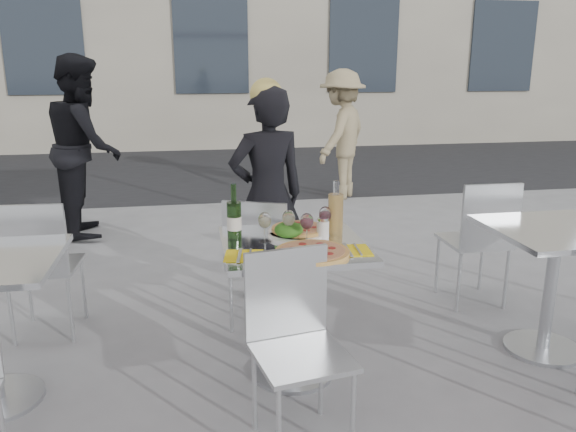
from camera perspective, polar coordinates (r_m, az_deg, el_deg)
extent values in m
plane|color=slate|center=(3.18, 0.49, -15.69)|extent=(80.00, 80.00, 0.00)
cube|color=black|center=(9.34, -6.84, 4.95)|extent=(24.00, 5.00, 0.00)
cylinder|color=#B7BABF|center=(3.17, 0.49, -15.50)|extent=(0.44, 0.44, 0.02)
cylinder|color=#B7BABF|center=(3.01, 0.51, -9.61)|extent=(0.07, 0.07, 0.72)
cube|color=silver|center=(2.87, 0.52, -2.98)|extent=(0.72, 0.72, 0.03)
cylinder|color=#B7BABF|center=(3.72, 24.43, -12.11)|extent=(0.44, 0.44, 0.02)
cylinder|color=#B7BABF|center=(3.58, 25.05, -6.97)|extent=(0.07, 0.07, 0.72)
cube|color=silver|center=(3.47, 25.72, -1.35)|extent=(0.72, 0.72, 0.03)
cylinder|color=silver|center=(3.76, 0.57, -7.04)|extent=(0.02, 0.02, 0.42)
cylinder|color=silver|center=(3.84, -4.36, -6.65)|extent=(0.02, 0.02, 0.42)
cylinder|color=silver|center=(3.46, -0.47, -9.08)|extent=(0.02, 0.02, 0.42)
cylinder|color=silver|center=(3.54, -5.83, -8.60)|extent=(0.02, 0.02, 0.42)
cube|color=silver|center=(3.57, -2.56, -4.58)|extent=(0.50, 0.50, 0.02)
cube|color=silver|center=(3.32, -3.41, -2.07)|extent=(0.37, 0.16, 0.42)
cylinder|color=silver|center=(2.40, -0.94, -21.11)|extent=(0.02, 0.02, 0.41)
cylinder|color=silver|center=(2.51, 6.60, -19.43)|extent=(0.02, 0.02, 0.41)
cylinder|color=silver|center=(2.66, -3.44, -17.14)|extent=(0.02, 0.02, 0.41)
cylinder|color=silver|center=(2.76, 3.38, -15.87)|extent=(0.02, 0.02, 0.41)
cube|color=silver|center=(2.47, 1.44, -14.13)|extent=(0.45, 0.45, 0.02)
cube|color=silver|center=(2.53, -0.17, -7.78)|extent=(0.38, 0.09, 0.41)
cylinder|color=silver|center=(3.94, -20.07, -6.90)|extent=(0.02, 0.02, 0.42)
cylinder|color=silver|center=(4.03, -24.80, -6.90)|extent=(0.02, 0.02, 0.42)
cylinder|color=silver|center=(3.64, -21.23, -8.87)|extent=(0.02, 0.02, 0.42)
cylinder|color=silver|center=(3.74, -26.33, -8.80)|extent=(0.02, 0.02, 0.42)
cube|color=silver|center=(3.76, -23.45, -4.72)|extent=(0.42, 0.42, 0.02)
cube|color=silver|center=(3.51, -24.71, -2.32)|extent=(0.40, 0.04, 0.42)
cylinder|color=silver|center=(2.66, -26.98, -18.98)|extent=(0.02, 0.02, 0.42)
cylinder|color=silver|center=(4.40, 19.03, -4.45)|extent=(0.02, 0.02, 0.43)
cylinder|color=silver|center=(4.25, 14.91, -4.80)|extent=(0.02, 0.02, 0.43)
cylinder|color=silver|center=(4.12, 21.28, -5.99)|extent=(0.02, 0.02, 0.43)
cylinder|color=silver|center=(3.96, 16.94, -6.44)|extent=(0.02, 0.02, 0.43)
cube|color=silver|center=(4.11, 18.30, -2.44)|extent=(0.41, 0.41, 0.02)
cube|color=silver|center=(3.88, 19.93, -0.06)|extent=(0.40, 0.03, 0.43)
imported|color=black|center=(3.89, -2.12, 2.05)|extent=(0.61, 0.47, 1.50)
imported|color=black|center=(5.81, -19.96, 6.68)|extent=(0.76, 0.92, 1.73)
imported|color=#92825E|center=(7.05, 5.45, 8.23)|extent=(1.09, 1.17, 1.59)
cylinder|color=#DDA756|center=(2.69, 2.49, -3.69)|extent=(0.36, 0.36, 0.02)
cylinder|color=#C9B582|center=(2.69, 2.49, -3.49)|extent=(0.32, 0.32, 0.00)
cylinder|color=white|center=(3.03, 1.07, -1.60)|extent=(0.33, 0.33, 0.01)
cylinder|color=#DDA756|center=(3.03, 1.07, -1.33)|extent=(0.29, 0.29, 0.02)
cylinder|color=#C9B582|center=(3.02, 1.07, -1.14)|extent=(0.26, 0.26, 0.00)
cylinder|color=white|center=(2.94, 0.07, -2.14)|extent=(0.22, 0.22, 0.01)
ellipsoid|color=#226F1B|center=(2.93, 0.07, -1.41)|extent=(0.15, 0.15, 0.08)
sphere|color=#B21914|center=(2.95, 0.77, -1.08)|extent=(0.03, 0.03, 0.03)
cylinder|color=#24491B|center=(2.90, -5.48, -0.52)|extent=(0.07, 0.07, 0.20)
cone|color=#24491B|center=(2.87, -5.53, 1.40)|extent=(0.07, 0.07, 0.03)
cylinder|color=#24491B|center=(2.86, -5.55, 2.28)|extent=(0.03, 0.03, 0.10)
cylinder|color=silver|center=(2.90, -5.48, -0.71)|extent=(0.07, 0.08, 0.07)
cylinder|color=#DFB35F|center=(2.99, 4.85, 0.17)|extent=(0.08, 0.08, 0.22)
cylinder|color=white|center=(2.95, 4.91, 2.80)|extent=(0.03, 0.03, 0.08)
cylinder|color=white|center=(2.94, 3.56, -1.34)|extent=(0.06, 0.06, 0.09)
cylinder|color=silver|center=(2.93, 3.58, -0.35)|extent=(0.06, 0.06, 0.02)
cylinder|color=white|center=(2.88, -2.36, -2.58)|extent=(0.06, 0.06, 0.00)
cylinder|color=white|center=(2.87, -2.37, -1.76)|extent=(0.01, 0.01, 0.09)
ellipsoid|color=white|center=(2.85, -2.38, -0.41)|extent=(0.07, 0.07, 0.08)
ellipsoid|color=beige|center=(2.85, -2.38, -0.61)|extent=(0.05, 0.05, 0.05)
cylinder|color=white|center=(2.91, 0.06, -2.37)|extent=(0.06, 0.06, 0.00)
cylinder|color=white|center=(2.90, 0.06, -1.56)|extent=(0.01, 0.01, 0.09)
ellipsoid|color=white|center=(2.88, 0.06, -0.23)|extent=(0.07, 0.07, 0.08)
ellipsoid|color=beige|center=(2.88, 0.06, -0.42)|extent=(0.05, 0.05, 0.05)
cylinder|color=white|center=(2.86, 1.91, -2.72)|extent=(0.06, 0.06, 0.00)
cylinder|color=white|center=(2.85, 1.92, -1.90)|extent=(0.01, 0.01, 0.09)
ellipsoid|color=white|center=(2.83, 1.93, -0.54)|extent=(0.07, 0.07, 0.08)
ellipsoid|color=#4A0A15|center=(2.83, 1.93, -0.74)|extent=(0.05, 0.05, 0.05)
cylinder|color=white|center=(3.00, 3.78, -1.90)|extent=(0.06, 0.06, 0.00)
cylinder|color=white|center=(2.98, 3.79, -1.11)|extent=(0.01, 0.01, 0.09)
ellipsoid|color=white|center=(2.97, 3.82, 0.19)|extent=(0.07, 0.07, 0.08)
ellipsoid|color=#4A0A15|center=(2.97, 3.81, 0.00)|extent=(0.05, 0.05, 0.05)
cube|color=yellow|center=(2.67, -4.52, -4.05)|extent=(0.21, 0.21, 0.00)
cube|color=#B7BABF|center=(2.67, -4.95, -3.99)|extent=(0.05, 0.20, 0.00)
cube|color=#B7BABF|center=(2.67, -3.88, -3.93)|extent=(0.04, 0.18, 0.00)
cube|color=yellow|center=(2.76, 6.49, -3.48)|extent=(0.19, 0.19, 0.00)
cube|color=#B7BABF|center=(2.75, 6.10, -3.43)|extent=(0.03, 0.20, 0.00)
cube|color=#B7BABF|center=(2.77, 7.09, -3.36)|extent=(0.02, 0.18, 0.00)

